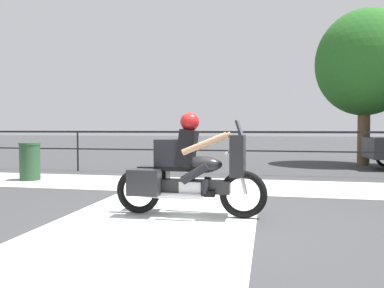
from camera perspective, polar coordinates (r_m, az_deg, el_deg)
The scene contains 7 objects.
ground_plane at distance 5.53m, azimuth 2.59°, elevation -11.73°, with size 120.00×120.00×0.00m, color #38383A.
sidewalk_band at distance 8.84m, azimuth 6.04°, elevation -6.36°, with size 44.00×2.40×0.01m, color #B7B2A8.
crosswalk_band at distance 5.51m, azimuth -5.82°, elevation -11.75°, with size 2.89×6.00×0.01m, color silver.
fence_railing at distance 10.93m, azimuth 7.16°, elevation 0.54°, with size 36.00×0.05×1.27m.
motorcycle at distance 5.76m, azimuth -0.61°, elevation -3.97°, with size 2.37×0.76×1.60m.
trash_bin at distance 10.55m, azimuth -23.47°, elevation -2.45°, with size 0.53×0.53×0.98m.
tree_behind_sign at distance 15.29m, azimuth 24.86°, elevation 11.11°, with size 3.50×3.50×5.67m.
Camera 1 is at (0.83, -5.30, 1.35)m, focal length 35.00 mm.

